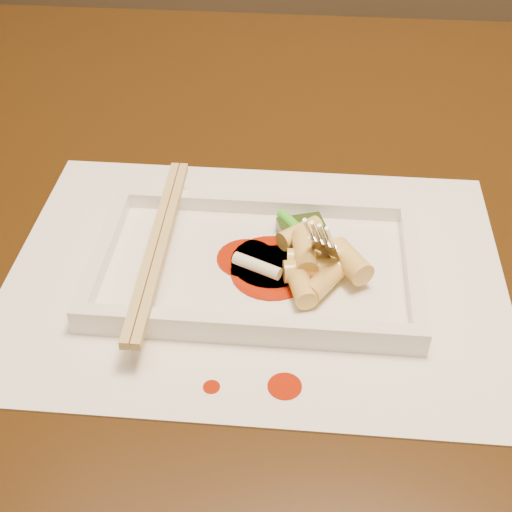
# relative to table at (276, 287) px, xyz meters

# --- Properties ---
(table) EXTENTS (1.40, 0.90, 0.75)m
(table) POSITION_rel_table_xyz_m (0.00, 0.00, 0.00)
(table) COLOR black
(table) RESTS_ON ground
(placemat) EXTENTS (0.40, 0.30, 0.00)m
(placemat) POSITION_rel_table_xyz_m (-0.01, -0.09, 0.10)
(placemat) COLOR white
(placemat) RESTS_ON table
(sauce_splatter_a) EXTENTS (0.02, 0.02, 0.00)m
(sauce_splatter_a) POSITION_rel_table_xyz_m (0.02, -0.21, 0.10)
(sauce_splatter_a) COLOR #981A04
(sauce_splatter_a) RESTS_ON placemat
(sauce_splatter_b) EXTENTS (0.01, 0.01, 0.00)m
(sauce_splatter_b) POSITION_rel_table_xyz_m (-0.03, -0.21, 0.10)
(sauce_splatter_b) COLOR #981A04
(sauce_splatter_b) RESTS_ON placemat
(plate_base) EXTENTS (0.26, 0.16, 0.01)m
(plate_base) POSITION_rel_table_xyz_m (-0.01, -0.09, 0.11)
(plate_base) COLOR white
(plate_base) RESTS_ON placemat
(plate_rim_far) EXTENTS (0.26, 0.01, 0.01)m
(plate_rim_far) POSITION_rel_table_xyz_m (-0.01, -0.02, 0.12)
(plate_rim_far) COLOR white
(plate_rim_far) RESTS_ON plate_base
(plate_rim_near) EXTENTS (0.26, 0.01, 0.01)m
(plate_rim_near) POSITION_rel_table_xyz_m (-0.01, -0.17, 0.12)
(plate_rim_near) COLOR white
(plate_rim_near) RESTS_ON plate_base
(plate_rim_left) EXTENTS (0.01, 0.14, 0.01)m
(plate_rim_left) POSITION_rel_table_xyz_m (-0.14, -0.09, 0.12)
(plate_rim_left) COLOR white
(plate_rim_left) RESTS_ON plate_base
(plate_rim_right) EXTENTS (0.01, 0.14, 0.01)m
(plate_rim_right) POSITION_rel_table_xyz_m (0.11, -0.09, 0.12)
(plate_rim_right) COLOR white
(plate_rim_right) RESTS_ON plate_base
(veg_piece) EXTENTS (0.04, 0.04, 0.01)m
(veg_piece) POSITION_rel_table_xyz_m (0.02, -0.05, 0.12)
(veg_piece) COLOR black
(veg_piece) RESTS_ON plate_base
(scallion_white) EXTENTS (0.04, 0.03, 0.01)m
(scallion_white) POSITION_rel_table_xyz_m (-0.01, -0.11, 0.12)
(scallion_white) COLOR #EAEACC
(scallion_white) RESTS_ON plate_base
(scallion_green) EXTENTS (0.06, 0.07, 0.01)m
(scallion_green) POSITION_rel_table_xyz_m (0.03, -0.07, 0.12)
(scallion_green) COLOR green
(scallion_green) RESTS_ON plate_base
(chopstick_a) EXTENTS (0.01, 0.22, 0.01)m
(chopstick_a) POSITION_rel_table_xyz_m (-0.09, -0.09, 0.13)
(chopstick_a) COLOR tan
(chopstick_a) RESTS_ON plate_rim_near
(chopstick_b) EXTENTS (0.01, 0.22, 0.01)m
(chopstick_b) POSITION_rel_table_xyz_m (-0.09, -0.09, 0.13)
(chopstick_b) COLOR tan
(chopstick_b) RESTS_ON plate_rim_near
(fork) EXTENTS (0.09, 0.10, 0.14)m
(fork) POSITION_rel_table_xyz_m (0.06, -0.08, 0.18)
(fork) COLOR silver
(fork) RESTS_ON plate_base
(sauce_blob_0) EXTENTS (0.05, 0.05, 0.00)m
(sauce_blob_0) POSITION_rel_table_xyz_m (-0.02, -0.09, 0.11)
(sauce_blob_0) COLOR #981A04
(sauce_blob_0) RESTS_ON plate_base
(sauce_blob_1) EXTENTS (0.07, 0.07, 0.00)m
(sauce_blob_1) POSITION_rel_table_xyz_m (-0.00, -0.09, 0.11)
(sauce_blob_1) COLOR #981A04
(sauce_blob_1) RESTS_ON plate_base
(sauce_blob_2) EXTENTS (0.07, 0.07, 0.00)m
(sauce_blob_2) POSITION_rel_table_xyz_m (0.00, -0.10, 0.11)
(sauce_blob_2) COLOR #981A04
(sauce_blob_2) RESTS_ON plate_base
(rice_cake_0) EXTENTS (0.05, 0.03, 0.02)m
(rice_cake_0) POSITION_rel_table_xyz_m (0.03, -0.11, 0.12)
(rice_cake_0) COLOR #F1D670
(rice_cake_0) RESTS_ON plate_base
(rice_cake_1) EXTENTS (0.04, 0.04, 0.02)m
(rice_cake_1) POSITION_rel_table_xyz_m (0.04, -0.09, 0.12)
(rice_cake_1) COLOR #F1D670
(rice_cake_1) RESTS_ON plate_base
(rice_cake_2) EXTENTS (0.04, 0.04, 0.02)m
(rice_cake_2) POSITION_rel_table_xyz_m (0.06, -0.10, 0.13)
(rice_cake_2) COLOR #F1D670
(rice_cake_2) RESTS_ON plate_base
(rice_cake_3) EXTENTS (0.04, 0.02, 0.02)m
(rice_cake_3) POSITION_rel_table_xyz_m (0.03, -0.09, 0.12)
(rice_cake_3) COLOR #F1D670
(rice_cake_3) RESTS_ON plate_base
(rice_cake_4) EXTENTS (0.04, 0.05, 0.02)m
(rice_cake_4) POSITION_rel_table_xyz_m (0.04, -0.12, 0.12)
(rice_cake_4) COLOR #F1D670
(rice_cake_4) RESTS_ON plate_base
(rice_cake_5) EXTENTS (0.02, 0.05, 0.02)m
(rice_cake_5) POSITION_rel_table_xyz_m (0.03, -0.09, 0.13)
(rice_cake_5) COLOR #F1D670
(rice_cake_5) RESTS_ON plate_base
(rice_cake_6) EXTENTS (0.03, 0.04, 0.02)m
(rice_cake_6) POSITION_rel_table_xyz_m (0.02, -0.13, 0.12)
(rice_cake_6) COLOR #F1D670
(rice_cake_6) RESTS_ON plate_base
(rice_cake_7) EXTENTS (0.04, 0.04, 0.02)m
(rice_cake_7) POSITION_rel_table_xyz_m (0.02, -0.06, 0.12)
(rice_cake_7) COLOR #F1D670
(rice_cake_7) RESTS_ON plate_base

